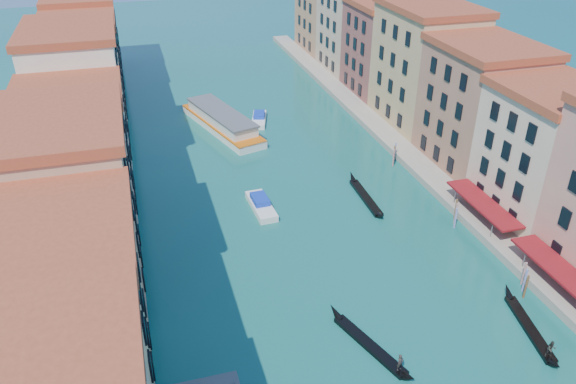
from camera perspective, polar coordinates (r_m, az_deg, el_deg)
name	(u,v)px	position (r m, az deg, el deg)	size (l,w,h in m)	color
left_bank_palazzos	(79,120)	(82.93, -20.46, 6.90)	(12.80, 128.40, 21.00)	beige
right_bank_palazzos	(442,82)	(95.92, 15.34, 10.70)	(12.80, 128.40, 21.00)	#98543E
quay	(391,140)	(95.50, 10.45, 5.21)	(4.00, 140.00, 1.00)	gray
restaurant_awnings	(572,281)	(64.85, 26.93, -8.03)	(3.20, 44.55, 3.12)	maroon
mooring_poles_right	(509,266)	(67.34, 21.51, -6.99)	(1.44, 54.24, 3.20)	brown
vaporetto_far	(222,121)	(99.54, -6.74, 7.17)	(11.33, 23.12, 3.36)	white
gondola_fore	(370,344)	(55.53, 8.30, -15.03)	(4.86, 11.76, 2.42)	black
gondola_right	(531,328)	(61.25, 23.46, -12.57)	(3.21, 11.96, 2.40)	black
gondola_far	(365,196)	(78.30, 7.83, -0.39)	(1.48, 12.87, 1.82)	black
motorboat_mid	(261,205)	(75.14, -2.76, -1.28)	(2.78, 7.80, 1.59)	white
motorboat_far	(259,119)	(102.49, -2.96, 7.46)	(4.40, 7.85, 1.55)	white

